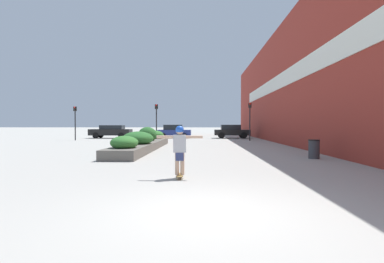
{
  "coord_description": "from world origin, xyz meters",
  "views": [
    {
      "loc": [
        -0.1,
        -5.41,
        1.59
      ],
      "look_at": [
        -0.61,
        8.1,
        1.27
      ],
      "focal_mm": 28.0,
      "sensor_mm": 36.0,
      "label": 1
    }
  ],
  "objects_px": {
    "car_rightmost": "(299,132)",
    "car_center_left": "(111,131)",
    "skateboarder": "(180,145)",
    "skateboard": "(180,176)",
    "car_leftmost": "(232,131)",
    "trash_bin": "(314,149)",
    "traffic_light_far_left": "(75,117)",
    "car_center_right": "(174,131)",
    "traffic_light_left": "(156,116)",
    "traffic_light_right": "(250,115)"
  },
  "relations": [
    {
      "from": "traffic_light_right",
      "to": "traffic_light_far_left",
      "type": "bearing_deg",
      "value": 178.85
    },
    {
      "from": "trash_bin",
      "to": "car_rightmost",
      "type": "bearing_deg",
      "value": 74.15
    },
    {
      "from": "skateboard",
      "to": "skateboarder",
      "type": "height_order",
      "value": "skateboarder"
    },
    {
      "from": "car_center_left",
      "to": "car_rightmost",
      "type": "bearing_deg",
      "value": -87.17
    },
    {
      "from": "skateboarder",
      "to": "car_center_left",
      "type": "relative_size",
      "value": 0.31
    },
    {
      "from": "skateboard",
      "to": "traffic_light_left",
      "type": "height_order",
      "value": "traffic_light_left"
    },
    {
      "from": "trash_bin",
      "to": "car_leftmost",
      "type": "height_order",
      "value": "car_leftmost"
    },
    {
      "from": "car_center_right",
      "to": "traffic_light_right",
      "type": "distance_m",
      "value": 9.75
    },
    {
      "from": "trash_bin",
      "to": "car_rightmost",
      "type": "height_order",
      "value": "car_rightmost"
    },
    {
      "from": "car_leftmost",
      "to": "traffic_light_far_left",
      "type": "height_order",
      "value": "traffic_light_far_left"
    },
    {
      "from": "car_center_right",
      "to": "car_center_left",
      "type": "bearing_deg",
      "value": -86.13
    },
    {
      "from": "traffic_light_far_left",
      "to": "traffic_light_left",
      "type": "bearing_deg",
      "value": -3.92
    },
    {
      "from": "trash_bin",
      "to": "car_center_right",
      "type": "height_order",
      "value": "car_center_right"
    },
    {
      "from": "skateboarder",
      "to": "traffic_light_far_left",
      "type": "relative_size",
      "value": 0.43
    },
    {
      "from": "trash_bin",
      "to": "traffic_light_left",
      "type": "relative_size",
      "value": 0.25
    },
    {
      "from": "skateboard",
      "to": "car_leftmost",
      "type": "xyz_separation_m",
      "value": [
        3.96,
        25.7,
        0.75
      ]
    },
    {
      "from": "car_center_left",
      "to": "car_rightmost",
      "type": "distance_m",
      "value": 21.76
    },
    {
      "from": "skateboarder",
      "to": "trash_bin",
      "type": "bearing_deg",
      "value": 39.46
    },
    {
      "from": "car_center_right",
      "to": "car_rightmost",
      "type": "height_order",
      "value": "car_center_right"
    },
    {
      "from": "skateboard",
      "to": "traffic_light_far_left",
      "type": "height_order",
      "value": "traffic_light_far_left"
    },
    {
      "from": "trash_bin",
      "to": "traffic_light_left",
      "type": "distance_m",
      "value": 17.74
    },
    {
      "from": "car_center_left",
      "to": "car_center_right",
      "type": "height_order",
      "value": "car_center_right"
    },
    {
      "from": "car_center_left",
      "to": "traffic_light_far_left",
      "type": "bearing_deg",
      "value": 155.1
    },
    {
      "from": "skateboarder",
      "to": "car_center_right",
      "type": "height_order",
      "value": "skateboarder"
    },
    {
      "from": "trash_bin",
      "to": "car_rightmost",
      "type": "xyz_separation_m",
      "value": [
        5.98,
        21.05,
        0.3
      ]
    },
    {
      "from": "car_center_right",
      "to": "traffic_light_right",
      "type": "height_order",
      "value": "traffic_light_right"
    },
    {
      "from": "skateboarder",
      "to": "car_leftmost",
      "type": "relative_size",
      "value": 0.36
    },
    {
      "from": "car_rightmost",
      "to": "traffic_light_left",
      "type": "bearing_deg",
      "value": -68.05
    },
    {
      "from": "car_center_left",
      "to": "traffic_light_left",
      "type": "bearing_deg",
      "value": -130.7
    },
    {
      "from": "car_center_left",
      "to": "skateboard",
      "type": "bearing_deg",
      "value": -158.53
    },
    {
      "from": "car_rightmost",
      "to": "traffic_light_right",
      "type": "xyz_separation_m",
      "value": [
        -6.63,
        -6.09,
        1.72
      ]
    },
    {
      "from": "skateboarder",
      "to": "car_rightmost",
      "type": "xyz_separation_m",
      "value": [
        11.82,
        26.3,
        -0.23
      ]
    },
    {
      "from": "skateboarder",
      "to": "traffic_light_right",
      "type": "relative_size",
      "value": 0.4
    },
    {
      "from": "car_rightmost",
      "to": "car_center_left",
      "type": "bearing_deg",
      "value": -87.17
    },
    {
      "from": "car_center_left",
      "to": "traffic_light_far_left",
      "type": "height_order",
      "value": "traffic_light_far_left"
    },
    {
      "from": "skateboarder",
      "to": "car_rightmost",
      "type": "distance_m",
      "value": 28.83
    },
    {
      "from": "skateboard",
      "to": "trash_bin",
      "type": "relative_size",
      "value": 0.83
    },
    {
      "from": "car_center_right",
      "to": "traffic_light_far_left",
      "type": "height_order",
      "value": "traffic_light_far_left"
    },
    {
      "from": "skateboard",
      "to": "skateboarder",
      "type": "distance_m",
      "value": 0.91
    },
    {
      "from": "car_leftmost",
      "to": "traffic_light_left",
      "type": "distance_m",
      "value": 9.79
    },
    {
      "from": "traffic_light_left",
      "to": "car_rightmost",
      "type": "bearing_deg",
      "value": 21.95
    },
    {
      "from": "trash_bin",
      "to": "car_leftmost",
      "type": "xyz_separation_m",
      "value": [
        -1.88,
        20.45,
        0.37
      ]
    },
    {
      "from": "car_leftmost",
      "to": "car_center_right",
      "type": "distance_m",
      "value": 6.63
    },
    {
      "from": "skateboarder",
      "to": "traffic_light_far_left",
      "type": "bearing_deg",
      "value": 117.94
    },
    {
      "from": "car_center_left",
      "to": "skateboarder",
      "type": "bearing_deg",
      "value": -158.53
    },
    {
      "from": "traffic_light_right",
      "to": "car_rightmost",
      "type": "bearing_deg",
      "value": 42.58
    },
    {
      "from": "skateboard",
      "to": "car_rightmost",
      "type": "height_order",
      "value": "car_rightmost"
    },
    {
      "from": "traffic_light_far_left",
      "to": "car_rightmost",
      "type": "bearing_deg",
      "value": 13.51
    },
    {
      "from": "trash_bin",
      "to": "traffic_light_left",
      "type": "xyz_separation_m",
      "value": [
        -9.68,
        14.74,
        1.96
      ]
    },
    {
      "from": "car_leftmost",
      "to": "car_rightmost",
      "type": "distance_m",
      "value": 7.88
    }
  ]
}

